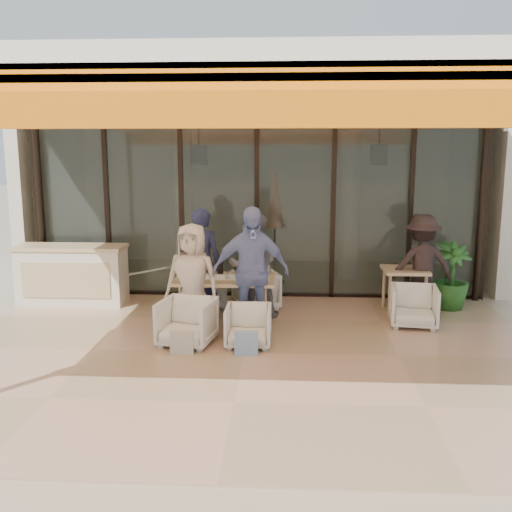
{
  "coord_description": "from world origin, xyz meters",
  "views": [
    {
      "loc": [
        0.53,
        -7.09,
        2.64
      ],
      "look_at": [
        0.1,
        0.9,
        1.15
      ],
      "focal_mm": 40.0,
      "sensor_mm": 36.0,
      "label": 1
    }
  ],
  "objects_px": {
    "dining_table": "(224,281)",
    "host_counter": "(72,275)",
    "chair_near_right": "(248,324)",
    "side_table": "(405,275)",
    "chair_near_left": "(187,320)",
    "side_chair": "(414,304)",
    "potted_palm": "(450,276)",
    "diner_navy": "(201,263)",
    "standing_woman": "(422,265)",
    "chair_far_right": "(256,288)",
    "chair_far_left": "(206,290)",
    "diner_cream": "(192,279)",
    "diner_periwinkle": "(251,272)",
    "diner_grey": "(254,266)"
  },
  "relations": [
    {
      "from": "dining_table",
      "to": "host_counter",
      "type": "bearing_deg",
      "value": 159.68
    },
    {
      "from": "chair_near_right",
      "to": "side_table",
      "type": "relative_size",
      "value": 0.84
    },
    {
      "from": "dining_table",
      "to": "chair_near_left",
      "type": "distance_m",
      "value": 1.09
    },
    {
      "from": "side_chair",
      "to": "potted_palm",
      "type": "height_order",
      "value": "potted_palm"
    },
    {
      "from": "diner_navy",
      "to": "standing_woman",
      "type": "bearing_deg",
      "value": -167.74
    },
    {
      "from": "diner_navy",
      "to": "side_table",
      "type": "relative_size",
      "value": 2.36
    },
    {
      "from": "chair_far_right",
      "to": "chair_far_left",
      "type": "bearing_deg",
      "value": -19.03
    },
    {
      "from": "host_counter",
      "to": "side_chair",
      "type": "relative_size",
      "value": 2.64
    },
    {
      "from": "chair_far_right",
      "to": "standing_woman",
      "type": "relative_size",
      "value": 0.44
    },
    {
      "from": "host_counter",
      "to": "chair_near_right",
      "type": "xyz_separation_m",
      "value": [
        3.17,
        -1.97,
        -0.22
      ]
    },
    {
      "from": "chair_near_left",
      "to": "side_chair",
      "type": "xyz_separation_m",
      "value": [
        3.28,
        1.01,
        -0.01
      ]
    },
    {
      "from": "side_chair",
      "to": "dining_table",
      "type": "bearing_deg",
      "value": -171.55
    },
    {
      "from": "chair_far_left",
      "to": "diner_navy",
      "type": "distance_m",
      "value": 0.76
    },
    {
      "from": "chair_far_right",
      "to": "diner_cream",
      "type": "relative_size",
      "value": 0.44
    },
    {
      "from": "chair_far_left",
      "to": "chair_near_right",
      "type": "height_order",
      "value": "chair_near_right"
    },
    {
      "from": "potted_palm",
      "to": "diner_navy",
      "type": "bearing_deg",
      "value": -171.5
    },
    {
      "from": "chair_near_left",
      "to": "standing_woman",
      "type": "height_order",
      "value": "standing_woman"
    },
    {
      "from": "chair_far_left",
      "to": "potted_palm",
      "type": "bearing_deg",
      "value": 164.46
    },
    {
      "from": "diner_navy",
      "to": "side_table",
      "type": "height_order",
      "value": "diner_navy"
    },
    {
      "from": "dining_table",
      "to": "diner_periwinkle",
      "type": "bearing_deg",
      "value": -46.86
    },
    {
      "from": "chair_far_left",
      "to": "side_table",
      "type": "relative_size",
      "value": 0.82
    },
    {
      "from": "host_counter",
      "to": "side_chair",
      "type": "distance_m",
      "value": 5.69
    },
    {
      "from": "dining_table",
      "to": "chair_near_left",
      "type": "bearing_deg",
      "value": -113.28
    },
    {
      "from": "chair_near_left",
      "to": "chair_near_right",
      "type": "relative_size",
      "value": 1.14
    },
    {
      "from": "chair_near_left",
      "to": "diner_periwinkle",
      "type": "height_order",
      "value": "diner_periwinkle"
    },
    {
      "from": "diner_navy",
      "to": "diner_cream",
      "type": "xyz_separation_m",
      "value": [
        0.0,
        -0.9,
        -0.07
      ]
    },
    {
      "from": "side_table",
      "to": "side_chair",
      "type": "height_order",
      "value": "side_table"
    },
    {
      "from": "dining_table",
      "to": "diner_periwinkle",
      "type": "xyz_separation_m",
      "value": [
        0.43,
        -0.46,
        0.25
      ]
    },
    {
      "from": "host_counter",
      "to": "diner_cream",
      "type": "relative_size",
      "value": 1.14
    },
    {
      "from": "chair_far_right",
      "to": "potted_palm",
      "type": "distance_m",
      "value": 3.25
    },
    {
      "from": "chair_far_left",
      "to": "side_table",
      "type": "xyz_separation_m",
      "value": [
        3.28,
        -0.14,
        0.33
      ]
    },
    {
      "from": "chair_near_right",
      "to": "diner_periwinkle",
      "type": "xyz_separation_m",
      "value": [
        0.0,
        0.5,
        0.62
      ]
    },
    {
      "from": "dining_table",
      "to": "side_chair",
      "type": "bearing_deg",
      "value": 1.1
    },
    {
      "from": "chair_far_right",
      "to": "diner_periwinkle",
      "type": "xyz_separation_m",
      "value": [
        0.0,
        -1.4,
        0.58
      ]
    },
    {
      "from": "chair_near_left",
      "to": "diner_periwinkle",
      "type": "xyz_separation_m",
      "value": [
        0.84,
        0.5,
        0.58
      ]
    },
    {
      "from": "diner_periwinkle",
      "to": "potted_palm",
      "type": "relative_size",
      "value": 1.63
    },
    {
      "from": "side_table",
      "to": "diner_navy",
      "type": "bearing_deg",
      "value": -173.69
    },
    {
      "from": "diner_navy",
      "to": "potted_palm",
      "type": "bearing_deg",
      "value": -164.6
    },
    {
      "from": "diner_navy",
      "to": "diner_grey",
      "type": "xyz_separation_m",
      "value": [
        0.84,
        0.0,
        -0.04
      ]
    },
    {
      "from": "chair_near_left",
      "to": "potted_palm",
      "type": "distance_m",
      "value": 4.55
    },
    {
      "from": "dining_table",
      "to": "chair_near_left",
      "type": "xyz_separation_m",
      "value": [
        -0.41,
        -0.96,
        -0.33
      ]
    },
    {
      "from": "host_counter",
      "to": "chair_near_right",
      "type": "bearing_deg",
      "value": -31.88
    },
    {
      "from": "chair_far_left",
      "to": "diner_cream",
      "type": "bearing_deg",
      "value": 72.92
    },
    {
      "from": "chair_far_right",
      "to": "diner_periwinkle",
      "type": "distance_m",
      "value": 1.52
    },
    {
      "from": "diner_periwinkle",
      "to": "side_chair",
      "type": "relative_size",
      "value": 2.67
    },
    {
      "from": "dining_table",
      "to": "diner_periwinkle",
      "type": "distance_m",
      "value": 0.67
    },
    {
      "from": "dining_table",
      "to": "potted_palm",
      "type": "relative_size",
      "value": 1.31
    },
    {
      "from": "side_table",
      "to": "potted_palm",
      "type": "xyz_separation_m",
      "value": [
        0.8,
        0.25,
        -0.07
      ]
    },
    {
      "from": "host_counter",
      "to": "potted_palm",
      "type": "xyz_separation_m",
      "value": [
        6.41,
        0.04,
        0.04
      ]
    },
    {
      "from": "dining_table",
      "to": "potted_palm",
      "type": "bearing_deg",
      "value": 16.02
    }
  ]
}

